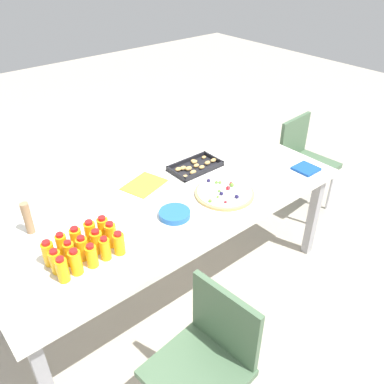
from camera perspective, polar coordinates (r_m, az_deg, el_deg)
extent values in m
plane|color=#B2A899|center=(2.92, -2.43, -13.47)|extent=(12.00, 12.00, 0.00)
cube|color=silver|center=(2.44, -2.83, -1.76)|extent=(2.23, 0.89, 0.04)
cube|color=#99999E|center=(3.10, 17.00, -3.19)|extent=(0.06, 0.06, 0.70)
cube|color=#99999E|center=(3.46, 7.29, 2.21)|extent=(0.06, 0.06, 0.70)
cube|color=#4C6B4C|center=(3.55, 16.45, 3.67)|extent=(0.43, 0.43, 0.04)
cube|color=#4C6B4C|center=(3.54, 14.40, 7.45)|extent=(0.38, 0.06, 0.38)
cylinder|color=silver|center=(3.73, 19.21, 0.32)|extent=(0.02, 0.02, 0.41)
cylinder|color=silver|center=(3.49, 16.66, -1.67)|extent=(0.02, 0.02, 0.41)
cylinder|color=silver|center=(3.85, 15.13, 2.19)|extent=(0.02, 0.02, 0.41)
cylinder|color=silver|center=(3.62, 12.40, 0.38)|extent=(0.02, 0.02, 0.41)
cube|color=#4C6B4C|center=(1.98, 0.64, -24.54)|extent=(0.44, 0.44, 0.04)
cube|color=#4C6B4C|center=(1.91, 4.74, -18.06)|extent=(0.07, 0.38, 0.38)
cylinder|color=silver|center=(2.31, 0.49, -23.01)|extent=(0.02, 0.02, 0.41)
cylinder|color=#FAAF14|center=(1.98, -18.06, -10.65)|extent=(0.06, 0.06, 0.12)
cylinder|color=red|center=(1.93, -18.42, -9.16)|extent=(0.04, 0.04, 0.02)
cylinder|color=#FAAF14|center=(2.00, -16.32, -9.71)|extent=(0.06, 0.06, 0.13)
cylinder|color=red|center=(1.95, -16.65, -8.16)|extent=(0.04, 0.04, 0.02)
cylinder|color=#FAAD14|center=(2.02, -14.17, -8.97)|extent=(0.06, 0.06, 0.12)
cylinder|color=red|center=(1.97, -14.43, -7.54)|extent=(0.04, 0.04, 0.02)
cylinder|color=#F9AE14|center=(2.04, -12.32, -8.03)|extent=(0.05, 0.05, 0.12)
cylinder|color=red|center=(2.00, -12.55, -6.59)|extent=(0.03, 0.03, 0.02)
cylinder|color=#F9AF14|center=(2.06, -10.41, -7.35)|extent=(0.06, 0.06, 0.12)
cylinder|color=red|center=(2.02, -10.60, -5.93)|extent=(0.04, 0.04, 0.02)
cylinder|color=#F9AF14|center=(2.03, -18.90, -9.51)|extent=(0.06, 0.06, 0.12)
cylinder|color=red|center=(1.99, -19.25, -8.07)|extent=(0.04, 0.04, 0.02)
cylinder|color=#F8AD14|center=(2.05, -17.09, -8.50)|extent=(0.05, 0.05, 0.13)
cylinder|color=red|center=(2.01, -17.42, -6.97)|extent=(0.03, 0.03, 0.02)
cylinder|color=#FAAD14|center=(2.07, -15.37, -7.88)|extent=(0.06, 0.06, 0.12)
cylinder|color=red|center=(2.02, -15.66, -6.40)|extent=(0.04, 0.04, 0.02)
cylinder|color=#FAAE14|center=(2.09, -13.46, -7.02)|extent=(0.06, 0.06, 0.12)
cylinder|color=red|center=(2.05, -13.70, -5.56)|extent=(0.04, 0.04, 0.02)
cylinder|color=#F9AC14|center=(2.11, -11.53, -6.09)|extent=(0.06, 0.06, 0.13)
cylinder|color=red|center=(2.07, -11.75, -4.54)|extent=(0.04, 0.04, 0.02)
cylinder|color=#FAAB14|center=(2.09, -19.84, -8.35)|extent=(0.06, 0.06, 0.13)
cylinder|color=red|center=(2.04, -20.21, -6.86)|extent=(0.04, 0.04, 0.02)
cylinder|color=#F9AD14|center=(2.10, -18.10, -7.44)|extent=(0.05, 0.05, 0.13)
cylinder|color=red|center=(2.06, -18.46, -5.86)|extent=(0.04, 0.04, 0.02)
cylinder|color=#FAAB14|center=(2.11, -16.22, -6.72)|extent=(0.06, 0.06, 0.13)
cylinder|color=red|center=(2.07, -16.54, -5.12)|extent=(0.04, 0.04, 0.02)
cylinder|color=#F8AC14|center=(2.14, -14.32, -5.85)|extent=(0.06, 0.06, 0.13)
cylinder|color=red|center=(2.09, -14.60, -4.26)|extent=(0.04, 0.04, 0.02)
cylinder|color=#F8AC14|center=(2.16, -12.59, -5.22)|extent=(0.06, 0.06, 0.13)
cylinder|color=red|center=(2.12, -12.82, -3.70)|extent=(0.04, 0.04, 0.02)
cylinder|color=tan|center=(2.49, 4.66, -0.17)|extent=(0.37, 0.37, 0.02)
cylinder|color=white|center=(2.49, 4.68, 0.06)|extent=(0.34, 0.34, 0.01)
sphere|color=red|center=(2.38, 4.84, -1.42)|extent=(0.02, 0.02, 0.02)
sphere|color=red|center=(2.50, 5.19, 0.56)|extent=(0.03, 0.03, 0.03)
sphere|color=#66B238|center=(2.56, 3.53, 1.41)|extent=(0.02, 0.02, 0.02)
sphere|color=red|center=(2.55, 5.64, 1.20)|extent=(0.02, 0.02, 0.02)
sphere|color=#1E1947|center=(2.57, 2.43, 1.61)|extent=(0.02, 0.02, 0.02)
sphere|color=#66B238|center=(2.48, 3.94, 0.17)|extent=(0.02, 0.02, 0.02)
sphere|color=#66B238|center=(2.38, 2.62, -1.26)|extent=(0.02, 0.02, 0.02)
sphere|color=#1E1947|center=(2.43, 6.44, -0.65)|extent=(0.03, 0.03, 0.03)
sphere|color=#66B238|center=(2.42, 3.71, -0.67)|extent=(0.02, 0.02, 0.02)
sphere|color=#1E1947|center=(2.45, 4.24, -0.22)|extent=(0.02, 0.02, 0.02)
sphere|color=#66B238|center=(2.54, 5.76, 1.02)|extent=(0.03, 0.03, 0.03)
sphere|color=#66B238|center=(2.56, 4.05, 1.40)|extent=(0.02, 0.02, 0.02)
cube|color=black|center=(2.77, 0.48, 3.50)|extent=(0.36, 0.21, 0.01)
cube|color=black|center=(2.70, 1.81, 2.96)|extent=(0.36, 0.01, 0.03)
cube|color=black|center=(2.83, -0.80, 4.49)|extent=(0.36, 0.01, 0.03)
cube|color=black|center=(2.67, -2.33, 2.57)|extent=(0.01, 0.21, 0.03)
cube|color=black|center=(2.86, 3.10, 4.83)|extent=(0.01, 0.21, 0.03)
ellipsoid|color=tan|center=(2.87, 1.72, 5.00)|extent=(0.04, 0.03, 0.02)
ellipsoid|color=tan|center=(2.72, -2.01, 3.27)|extent=(0.05, 0.03, 0.03)
ellipsoid|color=tan|center=(2.81, 0.35, 4.36)|extent=(0.05, 0.03, 0.03)
ellipsoid|color=tan|center=(2.72, -0.48, 3.39)|extent=(0.05, 0.04, 0.03)
ellipsoid|color=tan|center=(2.80, 2.22, 4.20)|extent=(0.05, 0.03, 0.03)
ellipsoid|color=tan|center=(2.83, 3.07, 4.56)|extent=(0.05, 0.03, 0.03)
ellipsoid|color=tan|center=(2.68, 0.15, 2.85)|extent=(0.05, 0.04, 0.03)
ellipsoid|color=tan|center=(2.64, -1.02, 2.22)|extent=(0.04, 0.03, 0.02)
ellipsoid|color=tan|center=(2.73, -1.30, 3.46)|extent=(0.05, 0.03, 0.03)
ellipsoid|color=tan|center=(2.83, 0.13, 4.49)|extent=(0.04, 0.03, 0.02)
ellipsoid|color=tan|center=(2.74, 1.41, 3.58)|extent=(0.04, 0.03, 0.02)
ellipsoid|color=tan|center=(2.76, 0.62, 3.82)|extent=(0.04, 0.03, 0.03)
cylinder|color=blue|center=(2.30, -2.49, -3.47)|extent=(0.18, 0.18, 0.00)
cylinder|color=blue|center=(2.30, -2.49, -3.37)|extent=(0.18, 0.18, 0.00)
cylinder|color=blue|center=(2.30, -2.50, -3.27)|extent=(0.18, 0.18, 0.00)
cylinder|color=blue|center=(2.30, -2.50, -3.17)|extent=(0.18, 0.18, 0.00)
cylinder|color=blue|center=(2.29, -2.50, -3.07)|extent=(0.18, 0.18, 0.00)
cylinder|color=blue|center=(2.29, -2.51, -2.96)|extent=(0.18, 0.18, 0.00)
cylinder|color=blue|center=(2.29, -2.51, -2.86)|extent=(0.18, 0.18, 0.00)
cube|color=#194CA5|center=(2.86, 16.02, 3.23)|extent=(0.15, 0.15, 0.02)
cylinder|color=#9E7A56|center=(2.31, -22.50, -3.50)|extent=(0.04, 0.04, 0.19)
cube|color=yellow|center=(2.60, -6.87, 1.06)|extent=(0.31, 0.27, 0.01)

